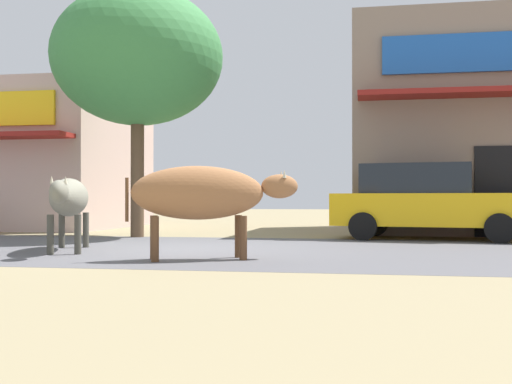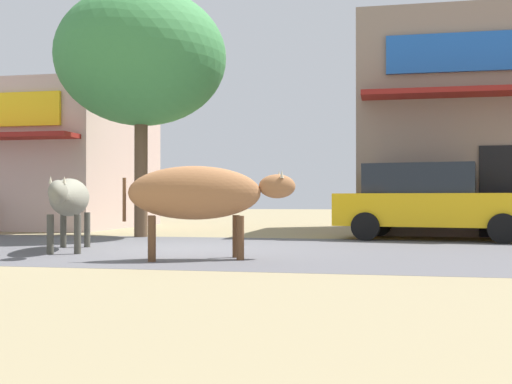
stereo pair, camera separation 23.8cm
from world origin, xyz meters
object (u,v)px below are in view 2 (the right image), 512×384
roadside_tree (141,58)px  parked_hatchback_car (431,201)px  cow_near_brown (69,198)px  cow_far_dark (200,194)px

roadside_tree → parked_hatchback_car: (6.52, 0.35, -3.31)m
cow_near_brown → cow_far_dark: cow_far_dark is taller
roadside_tree → cow_far_dark: size_ratio=2.33×
roadside_tree → cow_near_brown: bearing=-86.0°
parked_hatchback_car → cow_near_brown: (-6.25, -4.30, 0.05)m
parked_hatchback_car → cow_near_brown: bearing=-145.5°
cow_near_brown → cow_far_dark: (2.61, -1.01, 0.06)m
roadside_tree → cow_far_dark: (2.88, -4.96, -3.19)m
roadside_tree → cow_far_dark: roadside_tree is taller
parked_hatchback_car → cow_near_brown: parked_hatchback_car is taller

